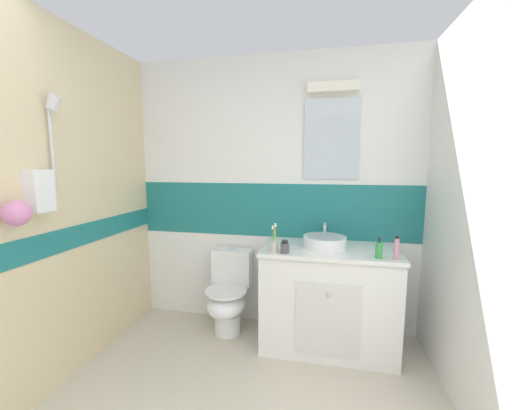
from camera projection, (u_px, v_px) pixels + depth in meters
wall_back_tiled at (274, 193)px, 2.89m from camera, size 3.20×0.20×2.50m
wall_left_shower_alcove at (35, 208)px, 1.96m from camera, size 0.26×3.48×2.50m
vanity_cabinet at (327, 297)px, 2.56m from camera, size 1.08×0.60×0.85m
sink_basin at (325, 241)px, 2.52m from camera, size 0.35×0.39×0.17m
toilet at (228, 294)px, 2.80m from camera, size 0.37×0.50×0.75m
toothbrush_cup at (274, 245)px, 2.38m from camera, size 0.06×0.06×0.23m
soap_dispenser at (379, 250)px, 2.21m from camera, size 0.05×0.05×0.16m
hair_gel_jar at (285, 247)px, 2.35m from camera, size 0.07×0.07×0.10m
toothpaste_tube_upright at (397, 248)px, 2.18m from camera, size 0.03×0.03×0.17m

